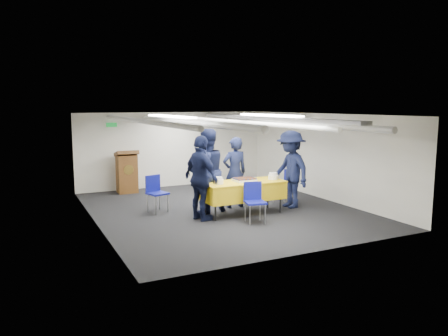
{
  "coord_description": "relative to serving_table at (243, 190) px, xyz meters",
  "views": [
    {
      "loc": [
        -4.49,
        -9.37,
        2.53
      ],
      "look_at": [
        -0.05,
        -0.2,
        1.05
      ],
      "focal_mm": 35.0,
      "sensor_mm": 36.0,
      "label": 1
    }
  ],
  "objects": [
    {
      "name": "sailor_d",
      "position": [
        1.37,
        0.1,
        0.39
      ],
      "size": [
        0.76,
        1.26,
        1.91
      ],
      "primitive_type": "imported",
      "rotation": [
        0.0,
        0.0,
        -1.52
      ],
      "color": "black",
      "rests_on": "ground"
    },
    {
      "name": "ground",
      "position": [
        -0.24,
        0.62,
        -0.56
      ],
      "size": [
        7.0,
        7.0,
        0.0
      ],
      "primitive_type": "plane",
      "color": "black",
      "rests_on": "ground"
    },
    {
      "name": "chair_near",
      "position": [
        -0.11,
        -0.7,
        -0.03
      ],
      "size": [
        0.5,
        0.5,
        0.87
      ],
      "color": "gray",
      "rests_on": "ground"
    },
    {
      "name": "chair_right",
      "position": [
        1.48,
        0.48,
        -0.03
      ],
      "size": [
        0.42,
        0.42,
        0.87
      ],
      "color": "gray",
      "rests_on": "ground"
    },
    {
      "name": "sailor_c",
      "position": [
        -1.08,
        -0.06,
        0.38
      ],
      "size": [
        0.69,
        1.17,
        1.87
      ],
      "primitive_type": "imported",
      "rotation": [
        0.0,
        0.0,
        1.8
      ],
      "color": "black",
      "rests_on": "ground"
    },
    {
      "name": "plate_stack_left",
      "position": [
        -0.65,
        -0.05,
        0.29
      ],
      "size": [
        0.21,
        0.21,
        0.16
      ],
      "color": "white",
      "rests_on": "serving_table"
    },
    {
      "name": "sheet_cake",
      "position": [
        0.03,
        0.0,
        0.25
      ],
      "size": [
        0.5,
        0.38,
        0.09
      ],
      "color": "white",
      "rests_on": "serving_table"
    },
    {
      "name": "chair_left",
      "position": [
        -1.76,
        1.13,
        -0.03
      ],
      "size": [
        0.53,
        0.53,
        0.87
      ],
      "color": "gray",
      "rests_on": "ground"
    },
    {
      "name": "plate_stack_right",
      "position": [
        0.78,
        -0.05,
        0.28
      ],
      "size": [
        0.24,
        0.24,
        0.16
      ],
      "color": "white",
      "rests_on": "serving_table"
    },
    {
      "name": "sailor_a",
      "position": [
        0.13,
        0.7,
        0.32
      ],
      "size": [
        0.65,
        0.43,
        1.75
      ],
      "primitive_type": "imported",
      "rotation": [
        0.0,
        0.0,
        3.12
      ],
      "color": "black",
      "rests_on": "ground"
    },
    {
      "name": "serving_table",
      "position": [
        0.0,
        0.0,
        0.0
      ],
      "size": [
        1.92,
        0.8,
        0.77
      ],
      "color": "black",
      "rests_on": "ground"
    },
    {
      "name": "podium",
      "position": [
        -1.84,
        3.67,
        0.05
      ],
      "size": [
        0.62,
        0.53,
        1.25
      ],
      "color": "brown",
      "rests_on": "ground"
    },
    {
      "name": "room_shell",
      "position": [
        -0.15,
        1.03,
        1.25
      ],
      "size": [
        6.0,
        7.0,
        2.3
      ],
      "color": "silver",
      "rests_on": "ground"
    },
    {
      "name": "sailor_b",
      "position": [
        -0.69,
        0.55,
        0.43
      ],
      "size": [
        1.05,
        0.87,
        1.98
      ],
      "primitive_type": "imported",
      "rotation": [
        0.0,
        0.0,
        3.27
      ],
      "color": "black",
      "rests_on": "ground"
    }
  ]
}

